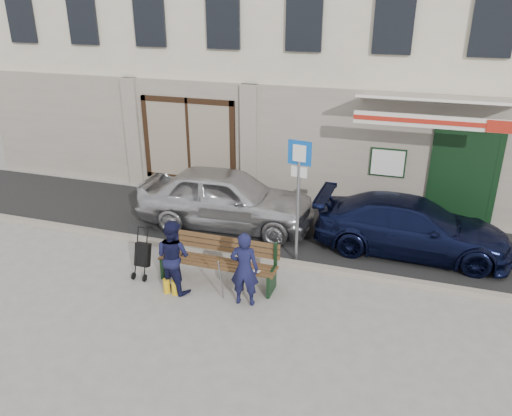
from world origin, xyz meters
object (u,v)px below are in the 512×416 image
at_px(parking_sign, 299,183).
at_px(stroller, 143,256).
at_px(bench, 216,262).
at_px(woman, 173,256).
at_px(man, 244,269).
at_px(car_navy, 412,226).
at_px(car_silver, 226,198).

bearing_deg(parking_sign, stroller, -141.48).
relative_size(bench, woman, 1.63).
relative_size(woman, stroller, 1.42).
height_order(bench, man, man).
height_order(car_navy, stroller, car_navy).
height_order(car_silver, woman, car_silver).
bearing_deg(parking_sign, man, -96.12).
bearing_deg(car_silver, woman, 179.01).
distance_m(man, woman, 1.45).
bearing_deg(car_silver, stroller, 162.29).
xyz_separation_m(car_navy, man, (-2.82, -3.12, 0.11)).
bearing_deg(bench, man, -33.59).
bearing_deg(parking_sign, woman, -127.39).
bearing_deg(bench, car_navy, 35.54).
distance_m(woman, stroller, 0.94).
bearing_deg(woman, car_silver, -73.04).
height_order(parking_sign, bench, parking_sign).
relative_size(parking_sign, bench, 1.12).
bearing_deg(man, car_navy, -139.79).
xyz_separation_m(car_silver, car_navy, (4.40, -0.00, -0.13)).
distance_m(car_navy, parking_sign, 2.88).
xyz_separation_m(parking_sign, stroller, (-2.82, -1.58, -1.34)).
distance_m(car_navy, bench, 4.45).
distance_m(parking_sign, woman, 2.91).
bearing_deg(car_silver, car_navy, -93.44).
bearing_deg(bench, parking_sign, 45.70).
height_order(car_navy, woman, woman).
xyz_separation_m(bench, stroller, (-1.50, -0.23, 0.00)).
height_order(car_silver, stroller, car_silver).
relative_size(car_silver, stroller, 4.20).
bearing_deg(woman, bench, -127.49).
xyz_separation_m(parking_sign, bench, (-1.31, -1.34, -1.34)).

